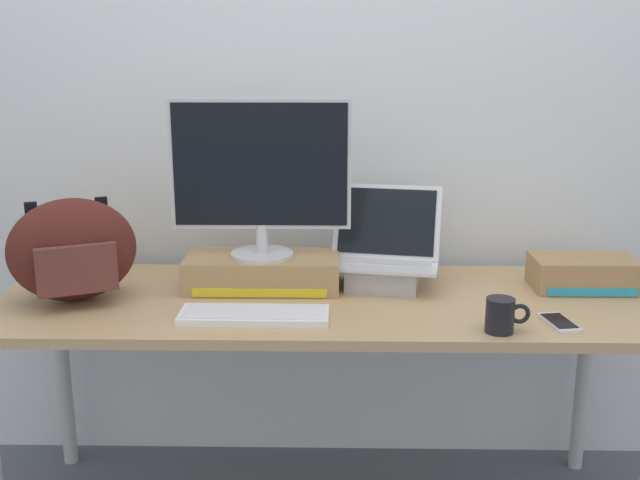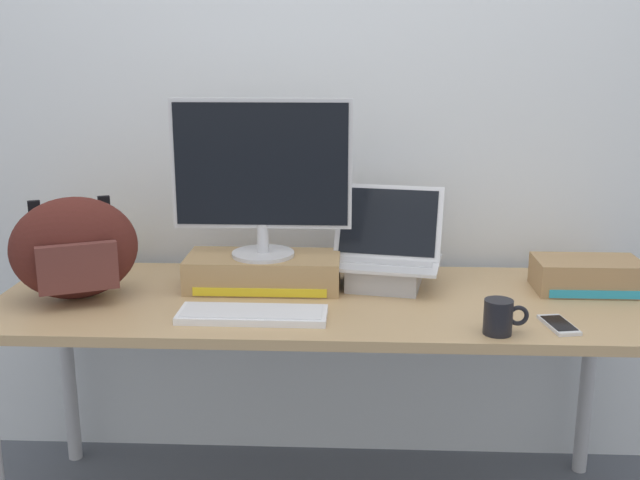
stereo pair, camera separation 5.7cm
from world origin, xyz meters
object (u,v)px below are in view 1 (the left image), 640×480
at_px(cell_phone, 559,322).
at_px(messenger_backpack, 73,251).
at_px(coffee_mug, 501,315).
at_px(toner_box_yellow, 263,272).
at_px(desktop_monitor, 261,174).
at_px(toner_box_cyan, 584,273).
at_px(plush_toy, 97,254).
at_px(external_keyboard, 254,315).
at_px(open_laptop, 384,265).

bearing_deg(cell_phone, messenger_backpack, 162.71).
bearing_deg(coffee_mug, toner_box_yellow, 151.18).
relative_size(desktop_monitor, toner_box_cyan, 1.72).
relative_size(toner_box_yellow, plush_toy, 4.12).
height_order(cell_phone, plush_toy, plush_toy).
relative_size(external_keyboard, toner_box_cyan, 1.31).
xyz_separation_m(toner_box_yellow, external_keyboard, (0.00, -0.28, -0.04)).
bearing_deg(coffee_mug, toner_box_cyan, 48.07).
xyz_separation_m(toner_box_yellow, open_laptop, (0.38, 0.03, 0.02)).
height_order(external_keyboard, cell_phone, external_keyboard).
height_order(toner_box_yellow, coffee_mug, toner_box_yellow).
bearing_deg(cell_phone, plush_toy, 151.23).
bearing_deg(plush_toy, coffee_mug, -23.42).
bearing_deg(toner_box_cyan, external_keyboard, -163.86).
xyz_separation_m(external_keyboard, plush_toy, (-0.58, 0.45, 0.05)).
xyz_separation_m(messenger_backpack, coffee_mug, (1.21, -0.24, -0.11)).
height_order(external_keyboard, coffee_mug, coffee_mug).
bearing_deg(toner_box_yellow, toner_box_cyan, 0.63).
xyz_separation_m(open_laptop, messenger_backpack, (-0.93, -0.17, 0.09)).
height_order(toner_box_yellow, desktop_monitor, desktop_monitor).
bearing_deg(messenger_backpack, plush_toy, 72.14).
bearing_deg(toner_box_yellow, coffee_mug, -28.82).
distance_m(toner_box_yellow, open_laptop, 0.39).
bearing_deg(coffee_mug, external_keyboard, 172.52).
bearing_deg(cell_phone, coffee_mug, -171.28).
bearing_deg(open_laptop, external_keyboard, -130.25).
bearing_deg(toner_box_yellow, cell_phone, -20.15).
xyz_separation_m(messenger_backpack, cell_phone, (1.39, -0.18, -0.15)).
height_order(messenger_backpack, cell_phone, messenger_backpack).
height_order(toner_box_yellow, messenger_backpack, messenger_backpack).
bearing_deg(external_keyboard, coffee_mug, -6.87).
bearing_deg(desktop_monitor, messenger_backpack, -166.79).
bearing_deg(plush_toy, open_laptop, -8.20).
relative_size(external_keyboard, plush_toy, 3.59).
relative_size(toner_box_yellow, toner_box_cyan, 1.50).
distance_m(messenger_backpack, coffee_mug, 1.24).
relative_size(toner_box_yellow, external_keyboard, 1.15).
xyz_separation_m(coffee_mug, plush_toy, (-1.25, 0.54, 0.01)).
distance_m(cell_phone, toner_box_cyan, 0.36).
height_order(toner_box_yellow, open_laptop, open_laptop).
relative_size(toner_box_yellow, coffee_mug, 4.06).
bearing_deg(external_keyboard, open_laptop, 40.06).
bearing_deg(plush_toy, messenger_backpack, -84.07).
bearing_deg(messenger_backpack, toner_box_cyan, -18.51).
height_order(open_laptop, plush_toy, open_laptop).
bearing_deg(plush_toy, desktop_monitor, -16.70).
bearing_deg(coffee_mug, cell_phone, 18.77).
distance_m(desktop_monitor, toner_box_cyan, 1.06).
relative_size(open_laptop, plush_toy, 3.25).
xyz_separation_m(toner_box_yellow, desktop_monitor, (0.00, -0.00, 0.31)).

